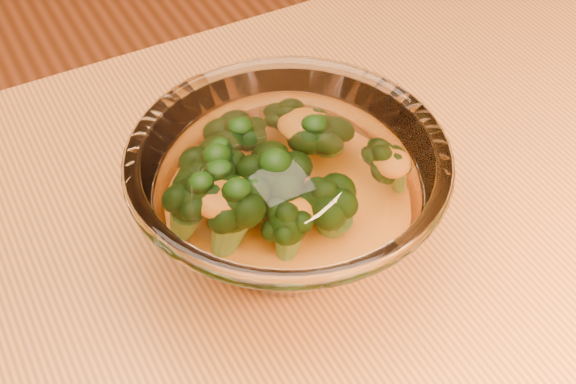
% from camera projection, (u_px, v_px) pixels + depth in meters
% --- Properties ---
extents(glass_bowl, '(0.21, 0.21, 0.10)m').
position_uv_depth(glass_bowl, '(288.00, 197.00, 0.54)').
color(glass_bowl, white).
rests_on(glass_bowl, table).
extents(cheese_sauce, '(0.12, 0.12, 0.03)m').
position_uv_depth(cheese_sauce, '(288.00, 217.00, 0.56)').
color(cheese_sauce, orange).
rests_on(cheese_sauce, glass_bowl).
extents(broccoli_heap, '(0.16, 0.12, 0.06)m').
position_uv_depth(broccoli_heap, '(268.00, 182.00, 0.54)').
color(broccoli_heap, black).
rests_on(broccoli_heap, cheese_sauce).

